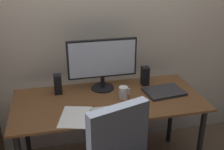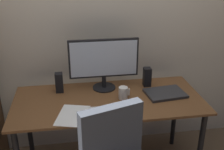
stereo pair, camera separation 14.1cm
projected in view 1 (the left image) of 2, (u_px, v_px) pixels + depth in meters
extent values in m
cube|color=beige|center=(96.00, 17.00, 2.48)|extent=(6.40, 0.10, 2.60)
cube|color=brown|center=(109.00, 100.00, 2.25)|extent=(1.53, 0.69, 0.02)
cylinder|color=black|center=(200.00, 146.00, 2.29)|extent=(0.04, 0.04, 0.72)
cylinder|color=black|center=(26.00, 130.00, 2.51)|extent=(0.04, 0.04, 0.72)
cylinder|color=black|center=(171.00, 111.00, 2.80)|extent=(0.04, 0.04, 0.72)
cylinder|color=black|center=(103.00, 88.00, 2.43)|extent=(0.20, 0.20, 0.01)
cylinder|color=black|center=(103.00, 82.00, 2.40)|extent=(0.04, 0.04, 0.10)
cube|color=black|center=(102.00, 58.00, 2.32)|extent=(0.59, 0.03, 0.33)
cube|color=silver|center=(103.00, 59.00, 2.30)|extent=(0.56, 0.01, 0.30)
cube|color=silver|center=(110.00, 111.00, 2.06)|extent=(0.29, 0.11, 0.02)
cube|color=black|center=(138.00, 105.00, 2.13)|extent=(0.06, 0.10, 0.03)
cylinder|color=white|center=(123.00, 93.00, 2.24)|extent=(0.07, 0.07, 0.10)
cube|color=white|center=(129.00, 91.00, 2.25)|extent=(0.02, 0.01, 0.06)
cube|color=#2D2D30|center=(164.00, 92.00, 2.35)|extent=(0.34, 0.26, 0.02)
cube|color=black|center=(58.00, 84.00, 2.31)|extent=(0.06, 0.07, 0.17)
cube|color=black|center=(145.00, 76.00, 2.46)|extent=(0.06, 0.07, 0.17)
cube|color=white|center=(75.00, 117.00, 2.00)|extent=(0.28, 0.34, 0.00)
cube|color=#474C56|center=(118.00, 143.00, 1.70)|extent=(0.40, 0.19, 0.52)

